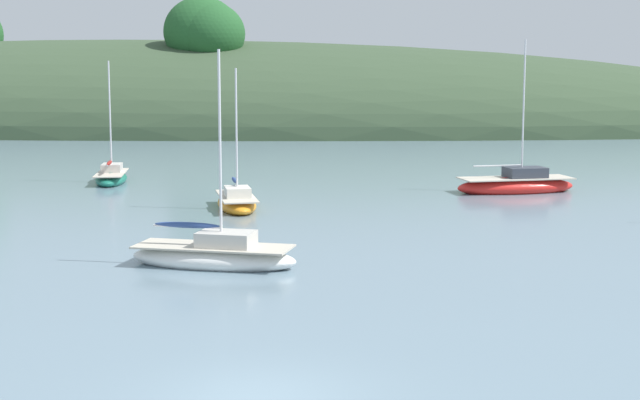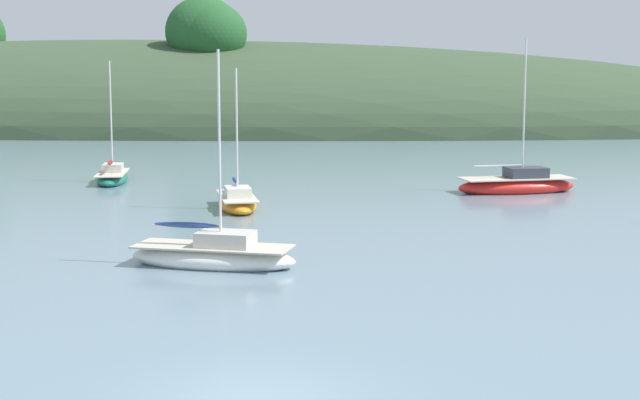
# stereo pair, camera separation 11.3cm
# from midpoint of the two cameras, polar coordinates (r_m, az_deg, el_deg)

# --- Properties ---
(ground_plane) EXTENTS (400.00, 400.00, 0.00)m
(ground_plane) POSITION_cam_midpoint_polar(r_m,az_deg,el_deg) (20.01, -3.79, -11.46)
(ground_plane) COLOR slate
(far_shoreline_hill) EXTENTS (150.00, 36.00, 22.41)m
(far_shoreline_hill) POSITION_cam_midpoint_polar(r_m,az_deg,el_deg) (104.68, -11.71, 4.26)
(far_shoreline_hill) COLOR #384C33
(far_shoreline_hill) RESTS_ON ground
(sailboat_red_portside) EXTENTS (2.91, 5.32, 6.65)m
(sailboat_red_portside) POSITION_cam_midpoint_polar(r_m,az_deg,el_deg) (44.98, -4.99, -0.10)
(sailboat_red_portside) COLOR orange
(sailboat_red_portside) RESTS_ON ground
(sailboat_white_near) EXTENTS (5.93, 2.86, 7.34)m
(sailboat_white_near) POSITION_cam_midpoint_polar(r_m,az_deg,el_deg) (32.38, -6.32, -3.26)
(sailboat_white_near) COLOR white
(sailboat_white_near) RESTS_ON ground
(sailboat_grey_yawl) EXTENTS (6.75, 3.87, 8.14)m
(sailboat_grey_yawl) POSITION_cam_midpoint_polar(r_m,az_deg,el_deg) (51.65, 11.42, 0.88)
(sailboat_grey_yawl) COLOR red
(sailboat_grey_yawl) RESTS_ON ground
(sailboat_black_sloop) EXTENTS (2.43, 5.10, 7.00)m
(sailboat_black_sloop) POSITION_cam_midpoint_polar(r_m,az_deg,el_deg) (55.91, -12.22, 1.33)
(sailboat_black_sloop) COLOR #196B56
(sailboat_black_sloop) RESTS_ON ground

